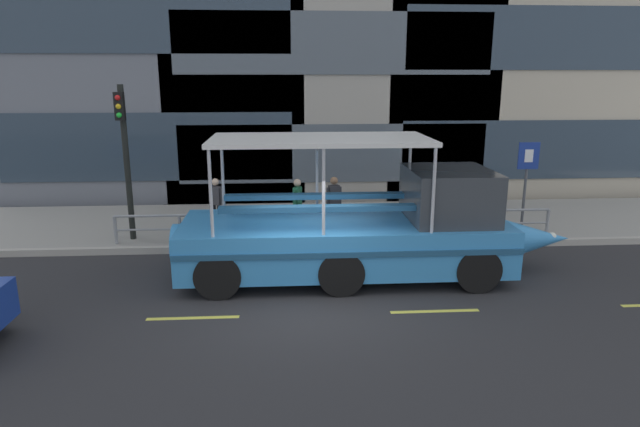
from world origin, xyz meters
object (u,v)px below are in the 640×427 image
at_px(pedestrian_near_stern, 216,199).
at_px(traffic_light_pole, 125,148).
at_px(parking_sign, 527,171).
at_px(pedestrian_mid_right, 297,200).
at_px(pedestrian_mid_left, 334,199).
at_px(duck_tour_boat, 368,232).
at_px(pedestrian_near_bow, 465,195).

bearing_deg(pedestrian_near_stern, traffic_light_pole, -160.16).
xyz_separation_m(parking_sign, pedestrian_mid_right, (-6.51, 0.35, -0.82)).
xyz_separation_m(traffic_light_pole, pedestrian_mid_left, (5.64, 0.41, -1.56)).
height_order(traffic_light_pole, parking_sign, traffic_light_pole).
bearing_deg(pedestrian_mid_left, duck_tour_boat, -80.71).
distance_m(pedestrian_mid_left, pedestrian_near_stern, 3.43).
distance_m(traffic_light_pole, pedestrian_near_bow, 9.58).
xyz_separation_m(parking_sign, pedestrian_mid_left, (-5.47, 0.33, -0.79)).
bearing_deg(duck_tour_boat, pedestrian_mid_right, 116.43).
relative_size(parking_sign, pedestrian_mid_right, 1.66).
height_order(pedestrian_mid_left, pedestrian_near_stern, pedestrian_mid_left).
bearing_deg(duck_tour_boat, pedestrian_near_bow, 43.28).
distance_m(parking_sign, duck_tour_boat, 5.75).
height_order(parking_sign, duck_tour_boat, duck_tour_boat).
bearing_deg(pedestrian_near_stern, duck_tour_boat, -41.92).
relative_size(pedestrian_mid_left, pedestrian_mid_right, 1.03).
bearing_deg(pedestrian_mid_left, pedestrian_mid_right, 179.01).
xyz_separation_m(parking_sign, pedestrian_near_bow, (-1.65, 0.33, -0.72)).
relative_size(parking_sign, pedestrian_near_bow, 1.51).
xyz_separation_m(parking_sign, pedestrian_near_stern, (-8.87, 0.73, -0.84)).
relative_size(duck_tour_boat, pedestrian_mid_right, 5.96).
bearing_deg(duck_tour_boat, pedestrian_near_stern, 138.08).
bearing_deg(pedestrian_mid_right, pedestrian_mid_left, -0.99).
height_order(parking_sign, pedestrian_mid_right, parking_sign).
height_order(traffic_light_pole, pedestrian_mid_left, traffic_light_pole).
distance_m(parking_sign, pedestrian_near_bow, 1.83).
xyz_separation_m(traffic_light_pole, pedestrian_near_bow, (9.46, 0.41, -1.49)).
distance_m(traffic_light_pole, pedestrian_near_stern, 2.87).
bearing_deg(traffic_light_pole, parking_sign, 0.41).
distance_m(pedestrian_near_bow, pedestrian_near_stern, 7.24).
relative_size(parking_sign, pedestrian_near_stern, 1.69).
relative_size(pedestrian_near_bow, pedestrian_mid_right, 1.10).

